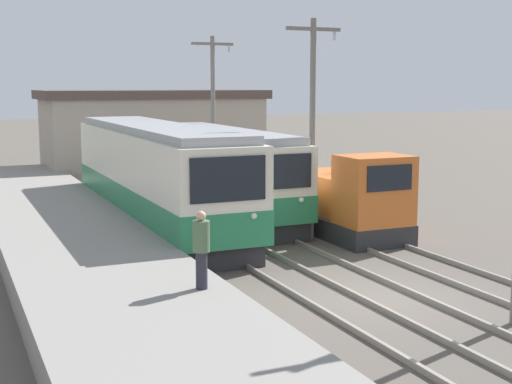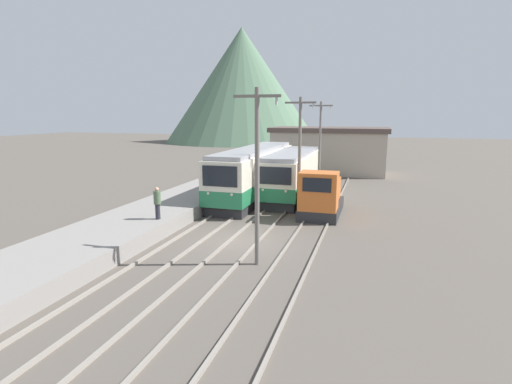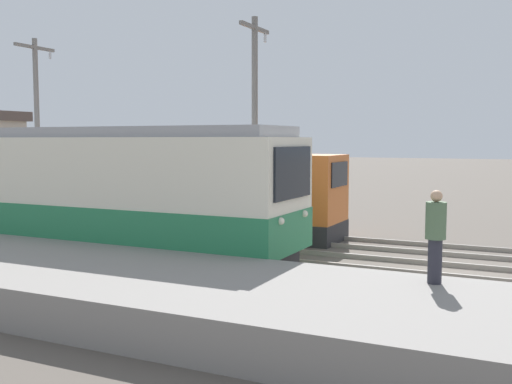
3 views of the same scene
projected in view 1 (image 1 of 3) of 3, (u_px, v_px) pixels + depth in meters
The scene contains 12 objects.
ground_plane at pixel (379, 298), 17.87m from camera, with size 200.00×200.00×0.00m, color #564F47.
platform_left at pixel (134, 315), 15.31m from camera, with size 4.50×54.00×0.83m, color gray.
track_left at pixel (286, 309), 16.82m from camera, with size 1.54×60.00×0.14m.
track_center at pixel (386, 295), 17.94m from camera, with size 1.54×60.00×0.14m.
track_right at pixel (479, 281), 19.14m from camera, with size 1.54×60.00×0.14m.
commuter_train_left at pixel (156, 180), 26.48m from camera, with size 2.84×14.74×3.86m.
commuter_train_center at pixel (219, 177), 28.30m from camera, with size 2.84×11.31×3.56m.
shunting_locomotive at pixel (349, 202), 25.05m from camera, with size 2.40×5.43×3.00m.
catenary_mast_mid at pixel (313, 122), 24.05m from camera, with size 2.00×0.20×7.48m.
catenary_mast_far at pixel (213, 112), 32.73m from camera, with size 2.00×0.20×7.48m.
person_on_platform at pixel (201, 247), 15.64m from camera, with size 0.38×0.38×1.75m.
station_building at pixel (152, 133), 41.59m from camera, with size 12.60×6.30×4.98m.
Camera 1 is at (-9.80, -14.55, 5.32)m, focal length 50.00 mm.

